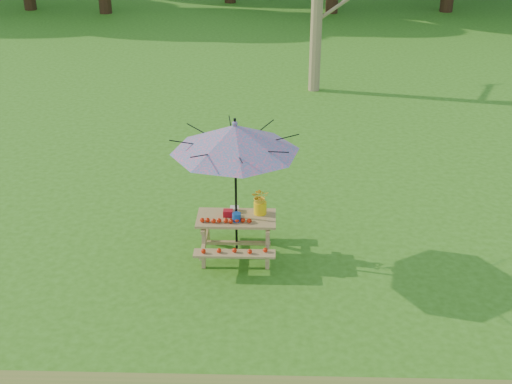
{
  "coord_description": "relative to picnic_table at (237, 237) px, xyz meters",
  "views": [
    {
      "loc": [
        1.87,
        -8.06,
        5.27
      ],
      "look_at": [
        1.63,
        0.5,
        1.1
      ],
      "focal_mm": 45.0,
      "sensor_mm": 36.0,
      "label": 1
    }
  ],
  "objects": [
    {
      "name": "picnic_table",
      "position": [
        0.0,
        0.0,
        0.0
      ],
      "size": [
        1.2,
        1.32,
        0.67
      ],
      "color": "#A08448",
      "rests_on": "ground"
    },
    {
      "name": "produce_bins",
      "position": [
        -0.05,
        0.01,
        0.4
      ],
      "size": [
        0.28,
        0.44,
        0.13
      ],
      "color": "#AF0E19",
      "rests_on": "picnic_table"
    },
    {
      "name": "ground",
      "position": [
        -1.33,
        -0.5,
        -0.33
      ],
      "size": [
        120.0,
        120.0,
        0.0
      ],
      "primitive_type": "plane",
      "color": "#326513",
      "rests_on": "ground"
    },
    {
      "name": "patio_umbrella",
      "position": [
        0.0,
        0.0,
        1.62
      ],
      "size": [
        2.16,
        2.16,
        2.25
      ],
      "color": "black",
      "rests_on": "ground"
    },
    {
      "name": "flower_bucket",
      "position": [
        0.36,
        0.14,
        0.57
      ],
      "size": [
        0.28,
        0.24,
        0.43
      ],
      "color": "yellow",
      "rests_on": "picnic_table"
    },
    {
      "name": "tomatoes_row",
      "position": [
        -0.15,
        -0.18,
        0.38
      ],
      "size": [
        0.77,
        0.13,
        0.07
      ],
      "primitive_type": null,
      "color": "red",
      "rests_on": "picnic_table"
    }
  ]
}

